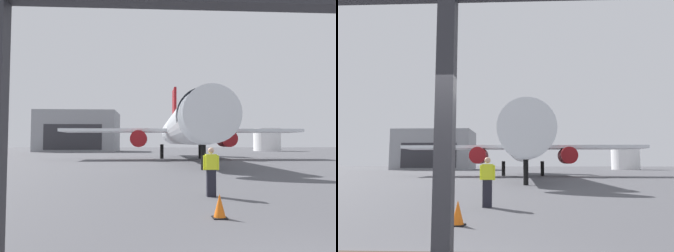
{
  "view_description": "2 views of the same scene",
  "coord_description": "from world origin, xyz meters",
  "views": [
    {
      "loc": [
        -2.44,
        -3.48,
        1.88
      ],
      "look_at": [
        -1.4,
        15.58,
        2.95
      ],
      "focal_mm": 33.56,
      "sensor_mm": 36.0,
      "label": 1
    },
    {
      "loc": [
        0.82,
        -3.43,
        1.52
      ],
      "look_at": [
        -0.03,
        17.45,
        4.03
      ],
      "focal_mm": 33.41,
      "sensor_mm": 36.0,
      "label": 2
    }
  ],
  "objects": [
    {
      "name": "fuel_storage_tank",
      "position": [
        26.9,
        74.49,
        2.84
      ],
      "size": [
        6.7,
        6.7,
        5.68
      ],
      "primitive_type": "cylinder",
      "color": "white",
      "rests_on": "ground"
    },
    {
      "name": "ground_plane",
      "position": [
        0.0,
        40.0,
        0.0
      ],
      "size": [
        220.0,
        220.0,
        0.0
      ],
      "primitive_type": "plane",
      "color": "#4C4C51"
    },
    {
      "name": "ground_crew_worker",
      "position": [
        -0.29,
        7.67,
        0.9
      ],
      "size": [
        0.56,
        0.22,
        1.74
      ],
      "color": "black",
      "rests_on": "ground"
    },
    {
      "name": "airplane",
      "position": [
        1.31,
        32.03,
        3.72
      ],
      "size": [
        28.53,
        33.6,
        10.68
      ],
      "color": "silver",
      "rests_on": "ground"
    },
    {
      "name": "traffic_cone",
      "position": [
        -0.7,
        4.46,
        0.29
      ],
      "size": [
        0.36,
        0.36,
        0.61
      ],
      "color": "orange",
      "rests_on": "ground"
    },
    {
      "name": "distant_hangar",
      "position": [
        -19.96,
        74.3,
        4.8
      ],
      "size": [
        18.47,
        13.03,
        9.6
      ],
      "color": "gray",
      "rests_on": "ground"
    }
  ]
}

